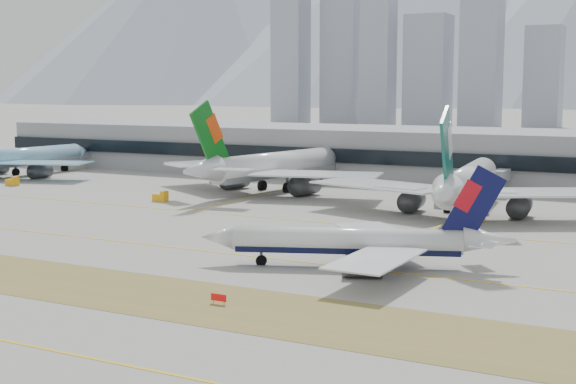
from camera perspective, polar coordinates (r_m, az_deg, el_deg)
The scene contains 11 objects.
ground at distance 141.36m, azimuth -6.83°, elevation -3.61°, with size 3000.00×3000.00×0.00m, color gray.
taxiing_airliner at distance 121.11m, azimuth 5.03°, elevation -3.58°, with size 45.40×38.40×15.91m.
widebody_korean at distance 260.44m, azimuth -18.49°, elevation 2.29°, with size 58.31×57.09×20.81m.
widebody_eva at distance 209.40m, azimuth -1.15°, elevation 1.79°, with size 67.89×67.11×24.49m.
widebody_cathay at distance 175.95m, azimuth 12.53°, elevation 0.53°, with size 67.21×66.15×24.09m.
terminal at distance 242.99m, azimuth 8.69°, elevation 2.71°, with size 280.00×43.10×15.00m.
hold_sign_right at distance 101.12m, azimuth -4.96°, elevation -7.50°, with size 2.20×0.15×1.35m.
gse_b at distance 193.79m, azimuth -9.03°, elevation -0.37°, with size 3.55×2.00×2.60m.
gse_c at distance 166.89m, azimuth 13.26°, elevation -1.71°, with size 3.55×2.00×2.60m.
gse_a at distance 235.73m, azimuth -18.99°, elevation 0.68°, with size 3.55×2.00×2.60m.
city_skyline at distance 597.65m, azimuth 9.74°, elevation 9.44°, with size 342.00×49.80×140.00m.
Camera 1 is at (78.98, -114.16, 26.70)m, focal length 50.00 mm.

